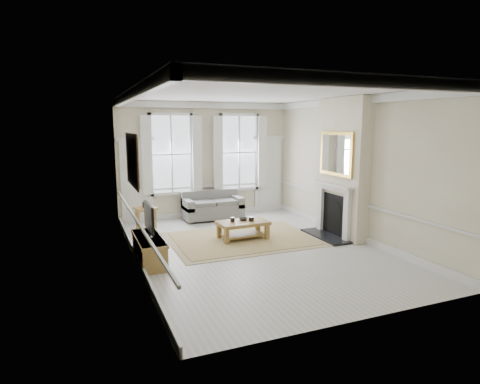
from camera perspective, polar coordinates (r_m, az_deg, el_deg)
name	(u,v)px	position (r m, az deg, el deg)	size (l,w,h in m)	color
floor	(255,249)	(9.07, 2.14, -8.05)	(7.20, 7.20, 0.00)	#B7B5AD
ceiling	(256,93)	(8.67, 2.29, 13.89)	(7.20, 7.20, 0.00)	white
back_wall	(206,160)	(12.07, -4.86, 4.57)	(5.20, 5.20, 0.00)	beige
left_wall	(133,179)	(8.01, -15.01, 1.73)	(7.20, 7.20, 0.00)	beige
right_wall	(354,168)	(10.06, 15.86, 3.24)	(7.20, 7.20, 0.00)	beige
window_left	(171,154)	(11.73, -9.72, 5.30)	(1.26, 0.20, 2.20)	#B2BCC6
window_right	(239,152)	(12.35, -0.13, 5.65)	(1.26, 0.20, 2.20)	#B2BCC6
door_left	(137,182)	(11.65, -14.43, 1.40)	(0.90, 0.08, 2.30)	silver
door_right	(268,175)	(12.84, 4.00, 2.41)	(0.90, 0.08, 2.30)	silver
painting	(132,160)	(8.27, -15.11, 4.41)	(0.05, 1.66, 1.06)	#B6731F
chimney_breast	(343,168)	(10.11, 14.38, 3.33)	(0.35, 1.70, 3.38)	beige
hearth	(325,236)	(10.18, 12.05, -6.15)	(0.55, 1.50, 0.05)	black
fireplace	(333,207)	(10.13, 13.13, -2.15)	(0.21, 1.45, 1.33)	silver
mirror	(336,154)	(9.95, 13.47, 5.30)	(0.06, 1.26, 1.06)	gold
sofa	(212,207)	(11.80, -3.99, -2.16)	(1.71, 0.83, 0.83)	slate
side_table	(145,211)	(10.81, -13.30, -2.69)	(0.61, 0.61, 0.61)	brown
rug	(243,239)	(9.78, 0.42, -6.66)	(3.50, 2.60, 0.02)	olive
coffee_table	(243,224)	(9.69, 0.42, -4.64)	(1.23, 0.75, 0.45)	brown
ceramic_pot_a	(233,220)	(9.61, -1.07, -3.94)	(0.11, 0.11, 0.11)	black
ceramic_pot_b	(251,219)	(9.69, 1.63, -3.86)	(0.14, 0.14, 0.10)	black
bowl	(243,219)	(9.77, 0.47, -3.87)	(0.23, 0.23, 0.06)	black
tv_stand	(149,250)	(8.35, -12.79, -7.99)	(0.47, 1.47, 0.52)	brown
tv	(149,218)	(8.18, -12.80, -3.59)	(0.08, 0.90, 0.68)	black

